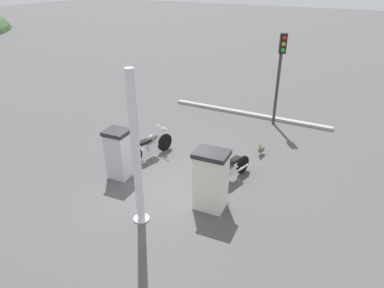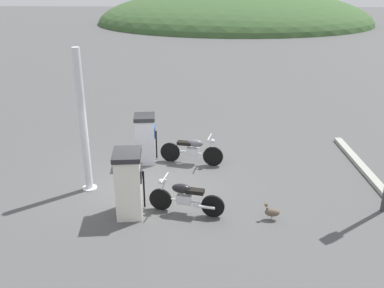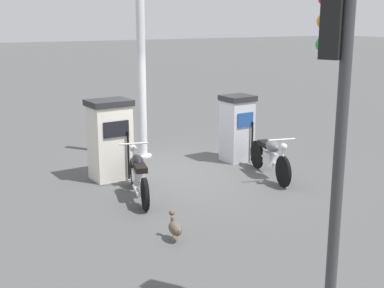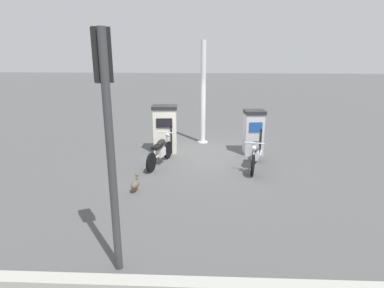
% 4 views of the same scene
% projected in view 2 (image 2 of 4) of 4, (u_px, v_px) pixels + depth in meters
% --- Properties ---
extents(ground_plane, '(120.00, 120.00, 0.00)m').
position_uv_depth(ground_plane, '(154.00, 185.00, 12.04)').
color(ground_plane, '#4C4C4C').
extents(fuel_pump_near, '(0.74, 0.92, 1.66)m').
position_uv_depth(fuel_pump_near, '(129.00, 183.00, 10.31)').
color(fuel_pump_near, silver).
rests_on(fuel_pump_near, ground).
extents(fuel_pump_far, '(0.69, 0.74, 1.53)m').
position_uv_depth(fuel_pump_far, '(145.00, 139.00, 13.17)').
color(fuel_pump_far, silver).
rests_on(fuel_pump_far, ground).
extents(motorcycle_near_pump, '(1.88, 0.71, 0.93)m').
position_uv_depth(motorcycle_near_pump, '(185.00, 197.00, 10.49)').
color(motorcycle_near_pump, black).
rests_on(motorcycle_near_pump, ground).
extents(motorcycle_far_pump, '(1.95, 0.70, 0.95)m').
position_uv_depth(motorcycle_far_pump, '(192.00, 150.00, 13.17)').
color(motorcycle_far_pump, black).
rests_on(motorcycle_far_pump, ground).
extents(wandering_duck, '(0.44, 0.21, 0.44)m').
position_uv_depth(wandering_duck, '(272.00, 212.00, 10.29)').
color(wandering_duck, brown).
rests_on(wandering_duck, ground).
extents(canopy_support_pole, '(0.40, 0.40, 3.87)m').
position_uv_depth(canopy_support_pole, '(83.00, 125.00, 11.13)').
color(canopy_support_pole, silver).
rests_on(canopy_support_pole, ground).
extents(road_edge_kerb, '(0.53, 6.98, 0.12)m').
position_uv_depth(road_edge_kerb, '(379.00, 186.00, 11.85)').
color(road_edge_kerb, '#9E9E93').
rests_on(road_edge_kerb, ground).
extents(distant_hill_main, '(29.91, 23.51, 7.22)m').
position_uv_depth(distant_hill_main, '(234.00, 23.00, 47.57)').
color(distant_hill_main, '#38562D').
rests_on(distant_hill_main, ground).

